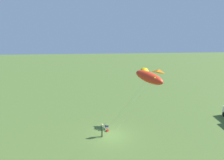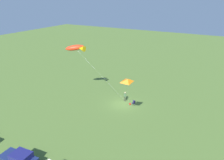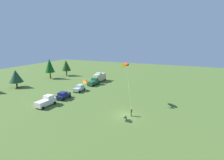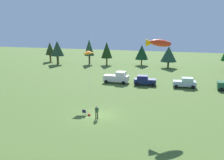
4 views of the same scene
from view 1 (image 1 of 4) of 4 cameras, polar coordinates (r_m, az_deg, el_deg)
ground_plane at (r=28.79m, az=-0.26°, el=-14.33°), size 160.00×160.00×0.00m
person_kite_flyer at (r=28.16m, az=-2.63°, el=-12.70°), size 0.51×0.37×1.74m
folding_chair at (r=30.13m, az=-1.58°, el=-11.91°), size 0.53×0.53×0.82m
backpack_on_grass at (r=29.78m, az=-1.23°, el=-13.06°), size 0.39×0.37×0.22m
kite_large_fish at (r=19.11m, az=9.40°, el=0.95°), size 8.94×5.15×10.09m
kite_delta_orange at (r=31.29m, az=12.15°, el=2.34°), size 3.39×7.06×7.88m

